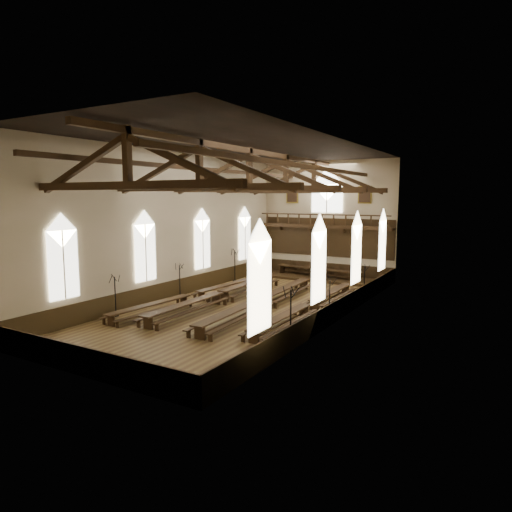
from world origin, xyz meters
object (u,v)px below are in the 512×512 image
Objects in this scene: dais at (318,278)px; refectory_row_a at (193,296)px; candelabrum_left_near at (116,304)px; candelabrum_left_far at (235,272)px; refectory_row_d at (309,305)px; candelabrum_right_near at (291,327)px; candelabrum_left_mid at (180,287)px; candelabrum_right_far at (364,288)px; refectory_row_b at (220,294)px; refectory_row_c at (263,300)px; high_table at (318,269)px; candelabrum_right_mid at (329,307)px.

refectory_row_a is at bearing -106.32° from dais.
candelabrum_left_far reaches higher than candelabrum_left_near.
refectory_row_a is 7.80m from refectory_row_d.
candelabrum_left_near is 0.88× the size of candelabrum_right_near.
refectory_row_d is (7.68, 1.38, 0.01)m from refectory_row_a.
candelabrum_left_mid is at bearing -90.00° from candelabrum_left_far.
dais is at bearing 39.76° from candelabrum_left_far.
candelabrum_right_far is at bearing 90.00° from candelabrum_right_near.
candelabrum_left_mid is at bearing 154.55° from refectory_row_a.
refectory_row_d is 5.87m from candelabrum_right_far.
candelabrum_left_far reaches higher than refectory_row_a.
refectory_row_b reaches higher than refectory_row_a.
candelabrum_left_near is (-5.43, -17.32, 0.65)m from dais.
refectory_row_b is 0.99× the size of refectory_row_c.
refectory_row_c is 5.24× the size of candelabrum_right_near.
candelabrum_right_far is (11.10, 11.96, -0.03)m from candelabrum_left_near.
refectory_row_b is at bearing -64.24° from candelabrum_left_far.
refectory_row_a is 1.76× the size of high_table.
refectory_row_b is 3.34m from candelabrum_left_mid.
refectory_row_b is 5.34× the size of candelabrum_left_far.
refectory_row_c is 5.38× the size of candelabrum_left_far.
dais is at bearing 89.10° from high_table.
candelabrum_left_far is (-5.43, -4.52, 0.00)m from high_table.
candelabrum_left_near is (-1.81, -4.94, 0.26)m from refectory_row_a.
candelabrum_right_near is (11.10, -5.35, 0.12)m from candelabrum_left_mid.
refectory_row_a is 4.83m from refectory_row_c.
refectory_row_a is 5.06× the size of candelabrum_left_far.
high_table is 13.16m from candelabrum_right_mid.
high_table reaches higher than refectory_row_b.
refectory_row_c is 6.56m from candelabrum_left_mid.
candelabrum_right_near reaches higher than refectory_row_c.
high_table is (-1.12, 11.46, 0.26)m from refectory_row_c.
candelabrum_right_far is (11.10, 6.16, -0.01)m from candelabrum_left_mid.
candelabrum_left_near reaches higher than dais.
refectory_row_a is 4.92× the size of candelabrum_right_near.
high_table is at bearing -90.90° from dais.
candelabrum_right_mid is at bearing -28.45° from refectory_row_d.
candelabrum_right_near is at bearing -74.65° from refectory_row_d.
candelabrum_left_mid is at bearing -115.25° from high_table.
high_table is at bearing 39.76° from candelabrum_left_far.
refectory_row_b reaches higher than dais.
refectory_row_c reaches higher than dais.
dais is 0.72m from high_table.
high_table is 17.79m from candelabrum_right_near.
refectory_row_d is 1.21× the size of dais.
candelabrum_left_far is (-9.49, 6.48, 0.32)m from refectory_row_d.
candelabrum_right_mid is (4.55, -0.42, 0.19)m from refectory_row_c.
refectory_row_d is at bearing -69.77° from high_table.
candelabrum_right_far reaches higher than refectory_row_d.
candelabrum_right_far is at bearing 74.07° from refectory_row_d.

